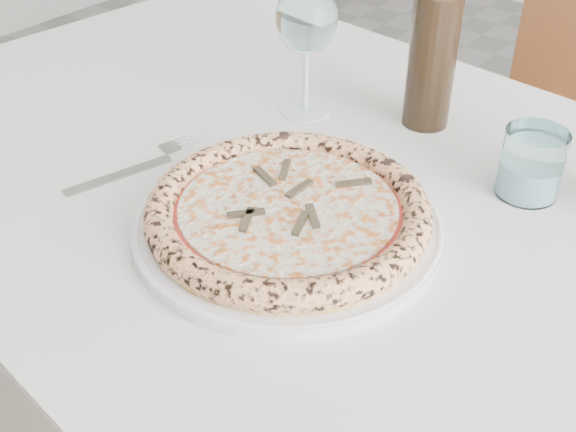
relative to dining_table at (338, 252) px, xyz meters
name	(u,v)px	position (x,y,z in m)	size (l,w,h in m)	color
dining_table	(338,252)	(0.00, 0.00, 0.00)	(1.47, 0.96, 0.76)	brown
plate	(288,224)	(0.00, -0.10, 0.10)	(0.33, 0.33, 0.02)	white
pizza	(288,211)	(0.00, -0.10, 0.12)	(0.30, 0.30, 0.03)	#ECB379
fork	(136,166)	(-0.23, -0.12, 0.09)	(0.05, 0.20, 0.00)	gray
wine_glass	(307,21)	(-0.15, 0.13, 0.22)	(0.08, 0.08, 0.18)	white
tumbler	(531,168)	(0.17, 0.13, 0.13)	(0.07, 0.07, 0.08)	white
wine_bottle	(434,47)	(-0.01, 0.21, 0.20)	(0.06, 0.06, 0.25)	black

